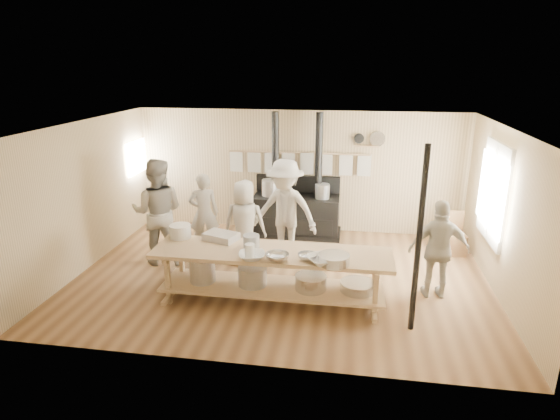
{
  "coord_description": "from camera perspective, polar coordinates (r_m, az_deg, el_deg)",
  "views": [
    {
      "loc": [
        1.14,
        -7.29,
        3.57
      ],
      "look_at": [
        -0.04,
        0.2,
        1.15
      ],
      "focal_mm": 30.0,
      "sensor_mm": 36.0,
      "label": 1
    }
  ],
  "objects": [
    {
      "name": "towel_rail",
      "position": [
        9.96,
        2.24,
        6.02
      ],
      "size": [
        3.0,
        0.04,
        0.47
      ],
      "color": "tan",
      "rests_on": "ground"
    },
    {
      "name": "bowl_steel_a",
      "position": [
        6.7,
        -0.35,
        -5.76
      ],
      "size": [
        0.48,
        0.48,
        0.11
      ],
      "primitive_type": "imported",
      "rotation": [
        0.0,
        0.0,
        0.73
      ],
      "color": "silver",
      "rests_on": "prep_table"
    },
    {
      "name": "roasting_pan",
      "position": [
        7.51,
        -7.21,
        -3.22
      ],
      "size": [
        0.6,
        0.49,
        0.11
      ],
      "primitive_type": "cube",
      "rotation": [
        0.0,
        0.0,
        -0.33
      ],
      "color": "#B2B2B7",
      "rests_on": "prep_table"
    },
    {
      "name": "room_shell",
      "position": [
        7.63,
        0.1,
        2.93
      ],
      "size": [
        7.0,
        7.0,
        7.0
      ],
      "color": "tan",
      "rests_on": "ground"
    },
    {
      "name": "chair",
      "position": [
        9.65,
        20.43,
        -3.62
      ],
      "size": [
        0.42,
        0.42,
        0.82
      ],
      "rotation": [
        0.0,
        0.0,
        0.09
      ],
      "color": "brown",
      "rests_on": "ground"
    },
    {
      "name": "bowl_white_a",
      "position": [
        6.77,
        -3.45,
        -5.61
      ],
      "size": [
        0.45,
        0.45,
        0.09
      ],
      "primitive_type": "imported",
      "rotation": [
        0.0,
        0.0,
        0.2
      ],
      "color": "white",
      "rests_on": "prep_table"
    },
    {
      "name": "cook_by_window",
      "position": [
        8.53,
        0.6,
        -0.14
      ],
      "size": [
        1.36,
        0.96,
        1.91
      ],
      "primitive_type": "imported",
      "rotation": [
        0.0,
        0.0,
        -0.22
      ],
      "color": "beige",
      "rests_on": "ground"
    },
    {
      "name": "ground",
      "position": [
        8.2,
        0.09,
        -8.1
      ],
      "size": [
        7.0,
        7.0,
        0.0
      ],
      "primitive_type": "plane",
      "color": "brown",
      "rests_on": "ground"
    },
    {
      "name": "window_right",
      "position": [
        8.49,
        24.63,
        1.95
      ],
      "size": [
        0.09,
        1.5,
        1.65
      ],
      "color": "beige",
      "rests_on": "ground"
    },
    {
      "name": "back_wall_shelf",
      "position": [
        9.86,
        10.87,
        8.26
      ],
      "size": [
        0.63,
        0.14,
        0.32
      ],
      "color": "tan",
      "rests_on": "ground"
    },
    {
      "name": "cook_far_left",
      "position": [
        9.08,
        -9.25,
        -0.38
      ],
      "size": [
        0.66,
        0.53,
        1.57
      ],
      "primitive_type": "imported",
      "rotation": [
        0.0,
        0.0,
        3.44
      ],
      "color": "beige",
      "rests_on": "ground"
    },
    {
      "name": "bowl_white_b",
      "position": [
        6.63,
        5.33,
        -6.09
      ],
      "size": [
        0.59,
        0.59,
        0.11
      ],
      "primitive_type": "imported",
      "rotation": [
        0.0,
        0.0,
        2.05
      ],
      "color": "white",
      "rests_on": "prep_table"
    },
    {
      "name": "cook_right",
      "position": [
        7.65,
        18.82,
        -4.59
      ],
      "size": [
        0.96,
        0.47,
        1.58
      ],
      "primitive_type": "imported",
      "rotation": [
        0.0,
        0.0,
        3.23
      ],
      "color": "beige",
      "rests_on": "ground"
    },
    {
      "name": "stove",
      "position": [
        9.96,
        1.94,
        -0.12
      ],
      "size": [
        1.9,
        0.75,
        2.6
      ],
      "color": "black",
      "rests_on": "ground"
    },
    {
      "name": "bowl_steel_b",
      "position": [
        6.74,
        3.36,
        -5.71
      ],
      "size": [
        0.4,
        0.4,
        0.09
      ],
      "primitive_type": "imported",
      "rotation": [
        0.0,
        0.0,
        3.82
      ],
      "color": "silver",
      "rests_on": "prep_table"
    },
    {
      "name": "pitcher",
      "position": [
        6.75,
        -3.7,
        -5.07
      ],
      "size": [
        0.17,
        0.17,
        0.23
      ],
      "primitive_type": "cylinder",
      "rotation": [
        0.0,
        0.0,
        0.16
      ],
      "color": "white",
      "rests_on": "prep_table"
    },
    {
      "name": "mixing_bowl_large",
      "position": [
        6.62,
        6.57,
        -6.0
      ],
      "size": [
        0.59,
        0.59,
        0.14
      ],
      "primitive_type": "cylinder",
      "rotation": [
        0.0,
        0.0,
        -0.4
      ],
      "color": "silver",
      "rests_on": "prep_table"
    },
    {
      "name": "left_opening",
      "position": [
        10.55,
        -17.1,
        6.17
      ],
      "size": [
        0.0,
        0.9,
        0.9
      ],
      "color": "white",
      "rests_on": "ground"
    },
    {
      "name": "deep_bowl_enamel",
      "position": [
        7.7,
        -12.06,
        -2.55
      ],
      "size": [
        0.45,
        0.45,
        0.21
      ],
      "primitive_type": "cylinder",
      "rotation": [
        0.0,
        0.0,
        0.43
      ],
      "color": "white",
      "rests_on": "prep_table"
    },
    {
      "name": "support_post",
      "position": [
        6.43,
        16.56,
        -3.76
      ],
      "size": [
        0.08,
        0.08,
        2.6
      ],
      "primitive_type": "cylinder",
      "color": "black",
      "rests_on": "ground"
    },
    {
      "name": "prep_table",
      "position": [
        7.18,
        -1.09,
        -7.45
      ],
      "size": [
        3.6,
        0.9,
        0.85
      ],
      "color": "tan",
      "rests_on": "ground"
    },
    {
      "name": "cook_center",
      "position": [
        8.43,
        -4.34,
        -1.59
      ],
      "size": [
        0.78,
        0.51,
        1.58
      ],
      "primitive_type": "imported",
      "rotation": [
        0.0,
        0.0,
        3.15
      ],
      "color": "beige",
      "rests_on": "ground"
    },
    {
      "name": "bucket_galv",
      "position": [
        7.08,
        -3.52,
        -3.94
      ],
      "size": [
        0.25,
        0.25,
        0.23
      ],
      "primitive_type": "cylinder",
      "rotation": [
        0.0,
        0.0,
        -0.03
      ],
      "color": "gray",
      "rests_on": "prep_table"
    },
    {
      "name": "cook_left",
      "position": [
        8.71,
        -14.65,
        -0.22
      ],
      "size": [
        1.06,
        0.89,
        1.95
      ],
      "primitive_type": "imported",
      "rotation": [
        0.0,
        0.0,
        3.32
      ],
      "color": "beige",
      "rests_on": "ground"
    }
  ]
}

